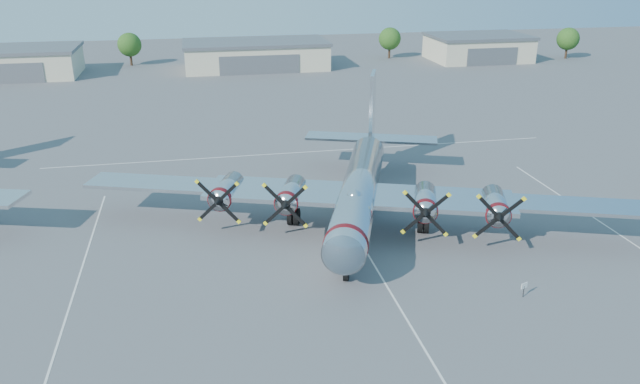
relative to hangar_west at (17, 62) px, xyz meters
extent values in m
plane|color=#505052|center=(45.00, -81.96, -2.71)|extent=(260.00, 260.00, 0.00)
cube|color=silver|center=(23.00, -86.96, -2.71)|extent=(0.15, 40.00, 0.01)
cube|color=silver|center=(45.00, -86.96, -2.71)|extent=(0.15, 40.00, 0.01)
cube|color=silver|center=(67.00, -86.96, -2.71)|extent=(0.15, 40.00, 0.01)
cube|color=silver|center=(45.00, -56.96, -2.71)|extent=(60.00, 0.15, 0.01)
cube|color=beige|center=(0.00, 0.04, -0.31)|extent=(22.00, 14.00, 4.80)
cube|color=slate|center=(0.00, 0.04, 2.39)|extent=(22.60, 14.60, 0.60)
cube|color=slate|center=(0.00, -7.01, -0.91)|extent=(12.10, 0.20, 3.60)
cube|color=beige|center=(45.00, 0.04, -0.31)|extent=(28.00, 14.00, 4.80)
cube|color=slate|center=(45.00, 0.04, 2.39)|extent=(28.60, 14.60, 0.60)
cube|color=slate|center=(45.00, -7.01, -0.91)|extent=(15.40, 0.20, 3.60)
cube|color=beige|center=(93.00, 0.04, -0.31)|extent=(20.00, 14.00, 4.80)
cube|color=slate|center=(93.00, 0.04, 2.39)|extent=(20.60, 14.60, 0.60)
cube|color=slate|center=(93.00, -7.01, -0.91)|extent=(11.00, 0.20, 3.60)
cylinder|color=#382619|center=(20.00, 8.04, -1.31)|extent=(0.50, 0.50, 2.80)
sphere|color=#1F4C15|center=(20.00, 8.04, 1.53)|extent=(4.80, 4.80, 4.80)
cylinder|color=#382619|center=(75.00, 6.04, -1.31)|extent=(0.50, 0.50, 2.80)
sphere|color=#1F4C15|center=(75.00, 6.04, 1.53)|extent=(4.80, 4.80, 4.80)
cylinder|color=#382619|center=(113.00, -1.96, -1.31)|extent=(0.50, 0.50, 2.80)
sphere|color=#1F4C15|center=(113.00, -1.96, 1.53)|extent=(4.80, 4.80, 4.80)
cylinder|color=black|center=(53.89, -92.60, -2.29)|extent=(0.06, 0.06, 0.85)
cube|color=white|center=(53.89, -92.60, -1.81)|extent=(0.56, 0.24, 0.43)
camera|label=1|loc=(32.43, -126.88, 20.06)|focal=35.00mm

